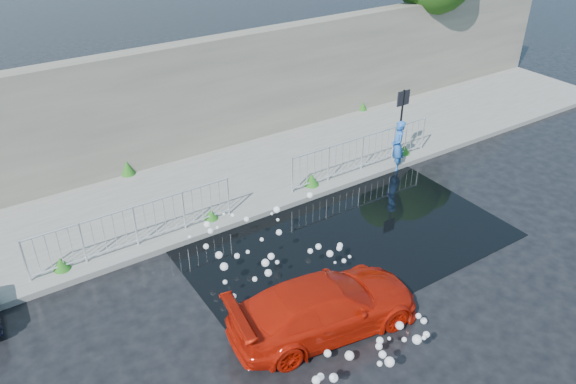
# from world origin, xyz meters

# --- Properties ---
(ground) EXTENTS (90.00, 90.00, 0.00)m
(ground) POSITION_xyz_m (0.00, 0.00, 0.00)
(ground) COLOR black
(ground) RESTS_ON ground
(pavement) EXTENTS (30.00, 4.00, 0.15)m
(pavement) POSITION_xyz_m (0.00, 5.00, 0.07)
(pavement) COLOR slate
(pavement) RESTS_ON ground
(curb) EXTENTS (30.00, 0.25, 0.16)m
(curb) POSITION_xyz_m (0.00, 3.00, 0.08)
(curb) COLOR slate
(curb) RESTS_ON ground
(retaining_wall) EXTENTS (30.00, 0.60, 3.50)m
(retaining_wall) POSITION_xyz_m (0.00, 7.20, 1.90)
(retaining_wall) COLOR #615B52
(retaining_wall) RESTS_ON pavement
(puddle) EXTENTS (8.00, 5.00, 0.01)m
(puddle) POSITION_xyz_m (0.50, 1.00, 0.01)
(puddle) COLOR black
(puddle) RESTS_ON ground
(sign_post) EXTENTS (0.45, 0.06, 2.50)m
(sign_post) POSITION_xyz_m (4.20, 3.10, 1.72)
(sign_post) COLOR black
(sign_post) RESTS_ON ground
(railing_left) EXTENTS (5.05, 0.05, 1.10)m
(railing_left) POSITION_xyz_m (-4.00, 3.35, 0.74)
(railing_left) COLOR silver
(railing_left) RESTS_ON pavement
(railing_right) EXTENTS (5.05, 0.05, 1.10)m
(railing_right) POSITION_xyz_m (3.00, 3.35, 0.74)
(railing_right) COLOR silver
(railing_right) RESTS_ON pavement
(weeds) EXTENTS (12.17, 3.93, 0.43)m
(weeds) POSITION_xyz_m (-0.28, 4.67, 0.32)
(weeds) COLOR #205616
(weeds) RESTS_ON pavement
(water_spray) EXTENTS (3.35, 5.48, 1.09)m
(water_spray) POSITION_xyz_m (-1.75, -0.58, 0.68)
(water_spray) COLOR white
(water_spray) RESTS_ON ground
(red_car) EXTENTS (4.13, 2.13, 1.15)m
(red_car) POSITION_xyz_m (-1.77, -1.26, 0.57)
(red_car) COLOR #B51607
(red_car) RESTS_ON ground
(person) EXTENTS (0.62, 0.69, 1.58)m
(person) POSITION_xyz_m (4.07, 3.00, 0.79)
(person) COLOR blue
(person) RESTS_ON ground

